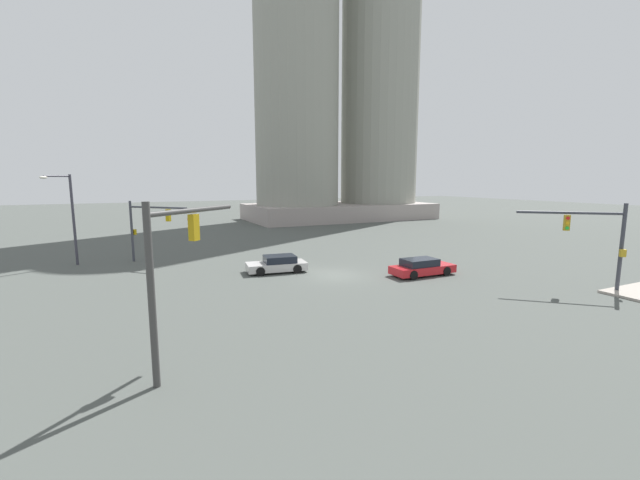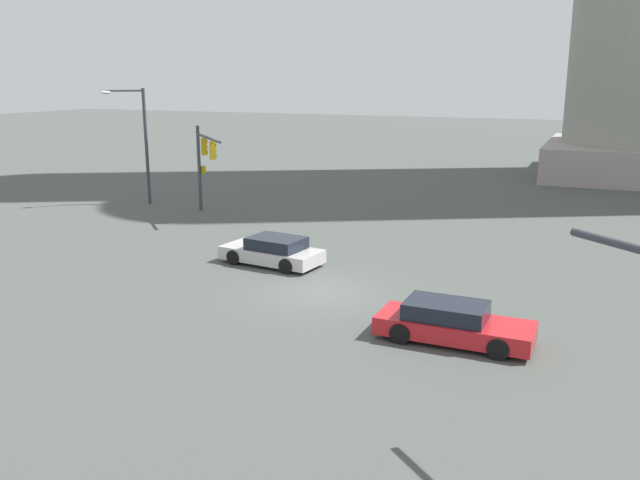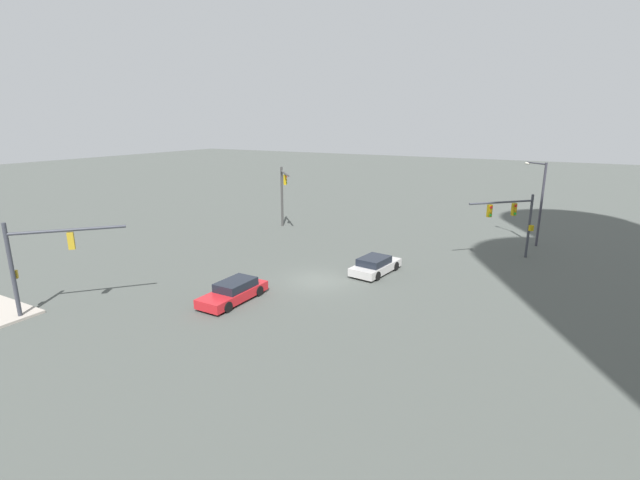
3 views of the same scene
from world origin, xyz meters
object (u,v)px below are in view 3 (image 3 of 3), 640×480
object	(u,v)px
sedan_car_approaching	(375,265)
sedan_car_waiting_far	(234,292)
traffic_signal_near_corner	(283,189)
traffic_signal_cross_street	(514,216)
streetlamp_curved_arm	(539,197)
traffic_signal_opposite_side	(39,254)

from	to	relation	value
sedan_car_approaching	sedan_car_waiting_far	bearing A→B (deg)	155.84
traffic_signal_near_corner	traffic_signal_cross_street	world-z (taller)	traffic_signal_near_corner
streetlamp_curved_arm	traffic_signal_opposite_side	bearing A→B (deg)	96.06
traffic_signal_near_corner	traffic_signal_opposite_side	bearing A→B (deg)	-41.79
traffic_signal_near_corner	streetlamp_curved_arm	distance (m)	23.23
traffic_signal_near_corner	streetlamp_curved_arm	size ratio (longest dim) A/B	0.85
traffic_signal_near_corner	sedan_car_approaching	xyz separation A→B (m)	(8.57, 13.48, -3.39)
streetlamp_curved_arm	traffic_signal_cross_street	bearing A→B (deg)	119.98
traffic_signal_near_corner	sedan_car_approaching	size ratio (longest dim) A/B	1.33
traffic_signal_near_corner	traffic_signal_cross_street	distance (m)	21.36
traffic_signal_near_corner	traffic_signal_cross_street	size ratio (longest dim) A/B	1.20
streetlamp_curved_arm	sedan_car_approaching	xyz separation A→B (m)	(13.77, -9.16, -3.63)
traffic_signal_cross_street	traffic_signal_near_corner	bearing A→B (deg)	-45.66
traffic_signal_opposite_side	sedan_car_waiting_far	distance (m)	10.62
traffic_signal_opposite_side	traffic_signal_near_corner	bearing A→B (deg)	42.23
traffic_signal_cross_street	traffic_signal_opposite_side	bearing A→B (deg)	3.55
traffic_signal_opposite_side	traffic_signal_cross_street	distance (m)	31.85
streetlamp_curved_arm	sedan_car_waiting_far	distance (m)	27.18
streetlamp_curved_arm	sedan_car_approaching	size ratio (longest dim) A/B	1.57
sedan_car_approaching	sedan_car_waiting_far	distance (m)	10.41
traffic_signal_cross_street	streetlamp_curved_arm	size ratio (longest dim) A/B	0.70
traffic_signal_opposite_side	traffic_signal_cross_street	bearing A→B (deg)	0.13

